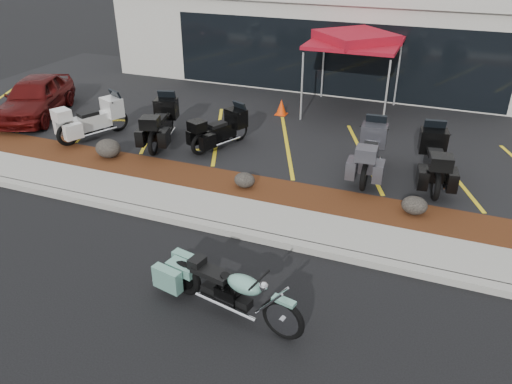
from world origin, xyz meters
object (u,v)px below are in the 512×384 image
at_px(touring_white, 117,111).
at_px(parked_car, 35,97).
at_px(popup_canopy, 355,40).
at_px(hero_cruiser, 283,313).
at_px(traffic_cone, 281,107).

relative_size(touring_white, parked_car, 0.58).
relative_size(touring_white, popup_canopy, 0.64).
height_order(touring_white, parked_car, parked_car).
bearing_deg(parked_car, touring_white, -23.94).
xyz_separation_m(parked_car, popup_canopy, (9.45, 4.14, 1.72)).
xyz_separation_m(hero_cruiser, touring_white, (-7.40, 6.25, 0.30)).
xyz_separation_m(hero_cruiser, traffic_cone, (-3.27, 9.51, -0.08)).
relative_size(hero_cruiser, parked_car, 0.73).
bearing_deg(parked_car, traffic_cone, 1.90).
bearing_deg(traffic_cone, hero_cruiser, -71.04).
bearing_deg(hero_cruiser, popup_canopy, 108.25).
distance_m(traffic_cone, popup_canopy, 3.13).
bearing_deg(traffic_cone, popup_canopy, 27.50).
bearing_deg(popup_canopy, hero_cruiser, -68.07).
relative_size(parked_car, traffic_cone, 7.39).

